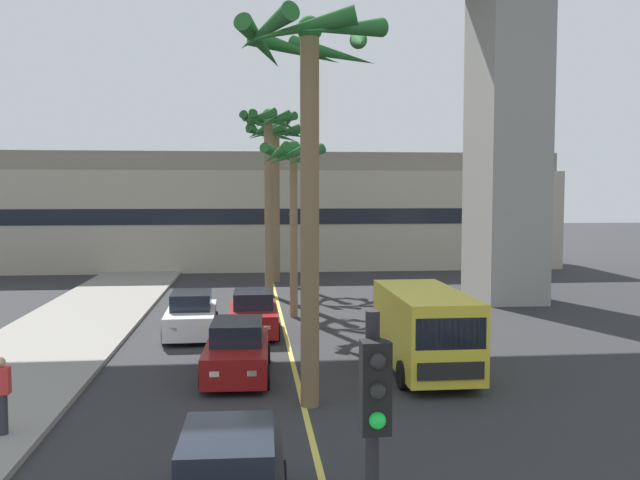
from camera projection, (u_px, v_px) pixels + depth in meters
name	position (u px, v px, depth m)	size (l,w,h in m)	color
lane_stripe_center	(289.00, 349.00, 22.71)	(0.14, 56.00, 0.01)	#DBCC4C
pier_building_backdrop	(268.00, 211.00, 47.82)	(38.94, 8.04, 7.72)	#BCB29E
car_queue_second	(253.00, 314.00, 25.13)	(1.86, 4.11, 1.56)	maroon
car_queue_third	(191.00, 316.00, 24.84)	(1.92, 4.14, 1.56)	white
car_queue_fourth	(237.00, 351.00, 19.32)	(1.93, 4.15, 1.56)	maroon
delivery_van	(425.00, 328.00, 19.67)	(2.17, 5.25, 2.36)	yellow
palm_tree_near_median	(276.00, 151.00, 39.13)	(3.50, 3.50, 9.02)	brown
palm_tree_mid_median	(309.00, 103.00, 16.20)	(3.61, 3.70, 9.26)	brown
palm_tree_far_median	(269.00, 149.00, 33.89)	(2.94, 2.93, 9.21)	brown
palm_tree_farthest_median	(293.00, 172.00, 28.13)	(2.77, 2.81, 7.24)	brown
pedestrian_mid_block	(2.00, 394.00, 14.29)	(0.34, 0.22, 1.62)	#2D2D38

